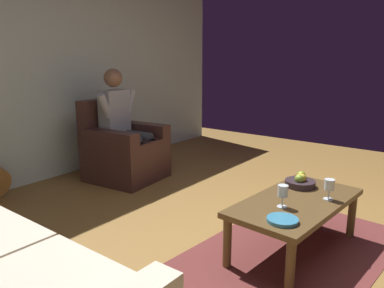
{
  "coord_description": "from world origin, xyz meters",
  "views": [
    {
      "loc": [
        2.56,
        0.95,
        1.41
      ],
      "look_at": [
        -0.11,
        -1.08,
        0.63
      ],
      "focal_mm": 35.32,
      "sensor_mm": 36.0,
      "label": 1
    }
  ],
  "objects_px": {
    "wine_glass_near": "(329,186)",
    "armchair": "(124,151)",
    "coffee_table": "(296,207)",
    "person_seated": "(123,122)",
    "decorative_dish": "(283,220)",
    "wine_glass_far": "(283,192)",
    "fruit_bowl": "(300,181)"
  },
  "relations": [
    {
      "from": "coffee_table",
      "to": "wine_glass_near",
      "type": "distance_m",
      "value": 0.28
    },
    {
      "from": "coffee_table",
      "to": "wine_glass_far",
      "type": "bearing_deg",
      "value": -7.47
    },
    {
      "from": "person_seated",
      "to": "decorative_dish",
      "type": "height_order",
      "value": "person_seated"
    },
    {
      "from": "fruit_bowl",
      "to": "decorative_dish",
      "type": "relative_size",
      "value": 1.2
    },
    {
      "from": "armchair",
      "to": "wine_glass_far",
      "type": "relative_size",
      "value": 5.88
    },
    {
      "from": "armchair",
      "to": "person_seated",
      "type": "distance_m",
      "value": 0.35
    },
    {
      "from": "wine_glass_near",
      "to": "fruit_bowl",
      "type": "xyz_separation_m",
      "value": [
        -0.15,
        -0.27,
        -0.06
      ]
    },
    {
      "from": "coffee_table",
      "to": "fruit_bowl",
      "type": "bearing_deg",
      "value": -163.24
    },
    {
      "from": "person_seated",
      "to": "fruit_bowl",
      "type": "xyz_separation_m",
      "value": [
        0.13,
        2.18,
        -0.24
      ]
    },
    {
      "from": "coffee_table",
      "to": "wine_glass_far",
      "type": "xyz_separation_m",
      "value": [
        0.19,
        -0.02,
        0.16
      ]
    },
    {
      "from": "coffee_table",
      "to": "armchair",
      "type": "bearing_deg",
      "value": -100.59
    },
    {
      "from": "wine_glass_near",
      "to": "armchair",
      "type": "bearing_deg",
      "value": -96.52
    },
    {
      "from": "armchair",
      "to": "fruit_bowl",
      "type": "bearing_deg",
      "value": 80.26
    },
    {
      "from": "armchair",
      "to": "person_seated",
      "type": "relative_size",
      "value": 0.73
    },
    {
      "from": "person_seated",
      "to": "coffee_table",
      "type": "height_order",
      "value": "person_seated"
    },
    {
      "from": "armchair",
      "to": "wine_glass_near",
      "type": "distance_m",
      "value": 2.48
    },
    {
      "from": "coffee_table",
      "to": "person_seated",
      "type": "bearing_deg",
      "value": -100.64
    },
    {
      "from": "wine_glass_near",
      "to": "coffee_table",
      "type": "bearing_deg",
      "value": -51.54
    },
    {
      "from": "armchair",
      "to": "coffee_table",
      "type": "bearing_deg",
      "value": 73.02
    },
    {
      "from": "person_seated",
      "to": "decorative_dish",
      "type": "distance_m",
      "value": 2.51
    },
    {
      "from": "wine_glass_near",
      "to": "wine_glass_far",
      "type": "distance_m",
      "value": 0.39
    },
    {
      "from": "person_seated",
      "to": "armchair",
      "type": "bearing_deg",
      "value": -90.0
    },
    {
      "from": "fruit_bowl",
      "to": "wine_glass_near",
      "type": "bearing_deg",
      "value": 60.69
    },
    {
      "from": "person_seated",
      "to": "coffee_table",
      "type": "distance_m",
      "value": 2.33
    },
    {
      "from": "wine_glass_far",
      "to": "decorative_dish",
      "type": "relative_size",
      "value": 0.8
    },
    {
      "from": "coffee_table",
      "to": "wine_glass_far",
      "type": "distance_m",
      "value": 0.25
    },
    {
      "from": "armchair",
      "to": "coffee_table",
      "type": "height_order",
      "value": "armchair"
    },
    {
      "from": "coffee_table",
      "to": "wine_glass_far",
      "type": "relative_size",
      "value": 7.33
    },
    {
      "from": "wine_glass_far",
      "to": "armchair",
      "type": "bearing_deg",
      "value": -105.31
    },
    {
      "from": "wine_glass_far",
      "to": "decorative_dish",
      "type": "bearing_deg",
      "value": 24.81
    },
    {
      "from": "coffee_table",
      "to": "wine_glass_near",
      "type": "bearing_deg",
      "value": 128.46
    },
    {
      "from": "wine_glass_near",
      "to": "decorative_dish",
      "type": "xyz_separation_m",
      "value": [
        0.55,
        -0.11,
        -0.09
      ]
    }
  ]
}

